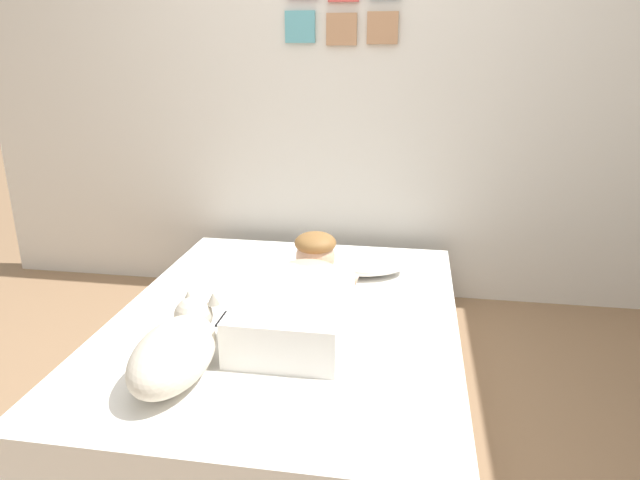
# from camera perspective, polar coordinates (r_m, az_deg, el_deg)

# --- Properties ---
(ground_plane) EXTENTS (12.81, 12.81, 0.00)m
(ground_plane) POSITION_cam_1_polar(r_m,az_deg,el_deg) (2.38, -3.00, -19.03)
(ground_plane) COLOR #8C6B4C
(back_wall) EXTENTS (4.40, 0.12, 2.50)m
(back_wall) POSITION_cam_1_polar(r_m,az_deg,el_deg) (3.38, 2.24, 15.25)
(back_wall) COLOR silver
(back_wall) RESTS_ON ground
(bed) EXTENTS (1.51, 1.97, 0.35)m
(bed) POSITION_cam_1_polar(r_m,az_deg,el_deg) (2.60, -3.28, -10.87)
(bed) COLOR gray
(bed) RESTS_ON ground
(pillow) EXTENTS (0.52, 0.32, 0.11)m
(pillow) POSITION_cam_1_polar(r_m,az_deg,el_deg) (2.97, 3.59, -2.13)
(pillow) COLOR white
(pillow) RESTS_ON bed
(person_lying) EXTENTS (0.43, 0.92, 0.27)m
(person_lying) POSITION_cam_1_polar(r_m,az_deg,el_deg) (2.44, -1.90, -5.54)
(person_lying) COLOR white
(person_lying) RESTS_ON bed
(dog) EXTENTS (0.26, 0.57, 0.21)m
(dog) POSITION_cam_1_polar(r_m,az_deg,el_deg) (2.10, -14.09, -10.47)
(dog) COLOR beige
(dog) RESTS_ON bed
(coffee_cup) EXTENTS (0.12, 0.09, 0.07)m
(coffee_cup) POSITION_cam_1_polar(r_m,az_deg,el_deg) (2.86, 1.00, -3.29)
(coffee_cup) COLOR white
(coffee_cup) RESTS_ON bed
(cell_phone) EXTENTS (0.07, 0.14, 0.01)m
(cell_phone) POSITION_cam_1_polar(r_m,az_deg,el_deg) (2.50, -9.14, -7.77)
(cell_phone) COLOR black
(cell_phone) RESTS_ON bed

